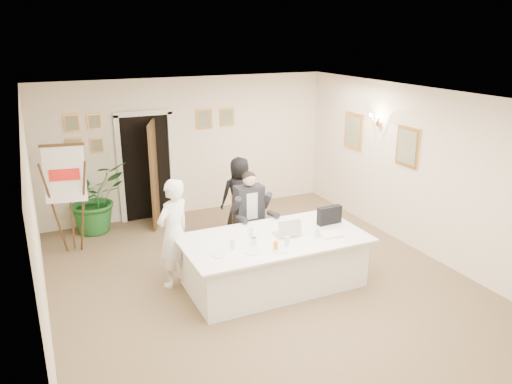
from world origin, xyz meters
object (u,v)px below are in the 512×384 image
Objects in this scene: flip_chart at (69,204)px; standing_man at (174,233)px; conference_table at (274,261)px; seated_man at (250,214)px; laptop at (286,226)px; potted_palm at (93,198)px; paper_stack at (331,235)px; laptop_bag at (329,215)px; oj_glass at (276,246)px; steel_jug at (254,241)px; standing_woman at (240,195)px.

flip_chart is 2.26m from standing_man.
conference_table is 1.81× the size of seated_man.
flip_chart reaches higher than laptop.
potted_palm reaches higher than conference_table.
seated_man is at bearing 116.53° from paper_stack.
laptop_bag is at bearing 6.74° from conference_table.
flip_chart reaches higher than paper_stack.
conference_table is 8.45× the size of paper_stack.
laptop is at bearing -91.16° from seated_man.
conference_table is at bearing -170.79° from laptop.
seated_man is 11.50× the size of oj_glass.
flip_chart is 17.14× the size of steel_jug.
paper_stack is (2.93, -3.64, 0.12)m from potted_palm.
laptop_bag is (3.65, -2.37, 0.04)m from flip_chart.
laptop_bag is 1.44m from steel_jug.
oj_glass is 1.18× the size of steel_jug.
standing_woman is 1.09× the size of potted_palm.
paper_stack is (2.12, -0.94, -0.04)m from standing_man.
standing_man is 4.12× the size of laptop_bag.
flip_chart reaches higher than steel_jug.
steel_jug is at bearing -49.53° from flip_chart.
paper_stack is at bearing -70.51° from seated_man.
flip_chart is 3.44m from steel_jug.
standing_woman is 4.55× the size of paper_stack.
oj_glass is at bearing -53.80° from steel_jug.
standing_man is (-1.43, -0.44, 0.08)m from seated_man.
standing_woman is at bearing 80.44° from conference_table.
laptop_bag is at bearing 116.33° from standing_woman.
conference_table is at bearing -175.99° from laptop_bag.
conference_table is 3.97m from potted_palm.
laptop_bag is 1.32m from oj_glass.
seated_man is 1.09m from standing_woman.
flip_chart is 3.79m from oj_glass.
standing_woman is at bearing -25.64° from potted_palm.
laptop is at bearing -175.57° from laptop_bag.
flip_chart is 14.50× the size of oj_glass.
laptop_bag is 3.66× the size of steel_jug.
paper_stack is 2.91× the size of steel_jug.
standing_man is at bearing 162.36° from laptop.
laptop reaches higher than paper_stack.
conference_table is 0.60m from steel_jug.
paper_stack reaches higher than conference_table.
flip_chart reaches higher than conference_table.
standing_woman is at bearing 78.08° from oj_glass.
paper_stack is at bearing 126.22° from standing_man.
conference_table is 24.57× the size of steel_jug.
potted_palm is (-2.24, 2.26, -0.08)m from seated_man.
laptop is 1.15× the size of paper_stack.
seated_man is 3.18m from potted_palm.
steel_jug reaches higher than paper_stack.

